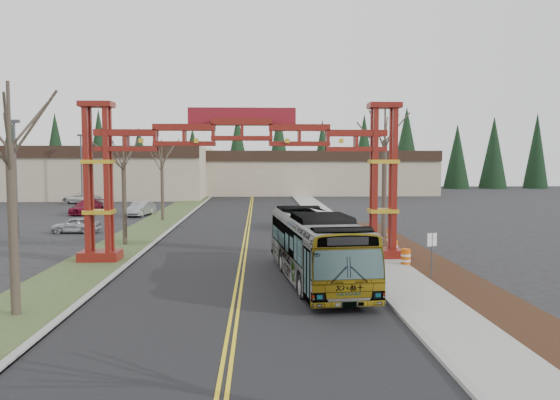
{
  "coord_description": "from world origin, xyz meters",
  "views": [
    {
      "loc": [
        0.9,
        -12.7,
        5.76
      ],
      "look_at": [
        1.97,
        14.19,
        3.72
      ],
      "focal_mm": 35.0,
      "sensor_mm": 36.0,
      "label": 1
    }
  ],
  "objects_px": {
    "parked_car_far_a": "(141,209)",
    "bare_tree_median_far": "(162,161)",
    "transit_bus": "(316,247)",
    "barrel_north": "(391,237)",
    "silver_sedan": "(291,218)",
    "bare_tree_median_near": "(10,146)",
    "bare_tree_median_mid": "(123,163)",
    "barrel_mid": "(393,249)",
    "parked_car_mid_a": "(86,207)",
    "parked_car_far_b": "(81,198)",
    "street_sign": "(432,247)",
    "retail_building_west": "(56,172)",
    "gateway_arch": "(242,155)",
    "barrel_south": "(406,258)",
    "retail_building_east": "(312,172)",
    "light_pole_near": "(15,170)",
    "light_pole_far": "(81,164)",
    "parked_car_near_a": "(76,225)",
    "bare_tree_right_far": "(385,141)"
  },
  "relations": [
    {
      "from": "parked_car_far_a",
      "to": "bare_tree_median_far",
      "type": "bearing_deg",
      "value": -44.99
    },
    {
      "from": "transit_bus",
      "to": "barrel_north",
      "type": "height_order",
      "value": "transit_bus"
    },
    {
      "from": "silver_sedan",
      "to": "barrel_north",
      "type": "bearing_deg",
      "value": -48.36
    },
    {
      "from": "bare_tree_median_near",
      "to": "bare_tree_median_mid",
      "type": "bearing_deg",
      "value": 90.0
    },
    {
      "from": "bare_tree_median_far",
      "to": "barrel_mid",
      "type": "height_order",
      "value": "bare_tree_median_far"
    },
    {
      "from": "transit_bus",
      "to": "bare_tree_median_mid",
      "type": "relative_size",
      "value": 1.58
    },
    {
      "from": "transit_bus",
      "to": "parked_car_far_a",
      "type": "relative_size",
      "value": 2.68
    },
    {
      "from": "parked_car_mid_a",
      "to": "parked_car_far_b",
      "type": "distance_m",
      "value": 14.17
    },
    {
      "from": "parked_car_mid_a",
      "to": "street_sign",
      "type": "relative_size",
      "value": 2.21
    },
    {
      "from": "retail_building_west",
      "to": "street_sign",
      "type": "bearing_deg",
      "value": -56.72
    },
    {
      "from": "parked_car_mid_a",
      "to": "bare_tree_median_near",
      "type": "xyz_separation_m",
      "value": [
        9.02,
        -37.33,
        5.48
      ]
    },
    {
      "from": "silver_sedan",
      "to": "parked_car_mid_a",
      "type": "xyz_separation_m",
      "value": [
        -20.65,
        12.09,
        -0.05
      ]
    },
    {
      "from": "retail_building_west",
      "to": "parked_car_mid_a",
      "type": "relative_size",
      "value": 9.17
    },
    {
      "from": "silver_sedan",
      "to": "barrel_mid",
      "type": "xyz_separation_m",
      "value": [
        5.19,
        -13.83,
        -0.3
      ]
    },
    {
      "from": "parked_car_far_b",
      "to": "bare_tree_median_near",
      "type": "relative_size",
      "value": 0.6
    },
    {
      "from": "gateway_arch",
      "to": "barrel_south",
      "type": "xyz_separation_m",
      "value": [
        8.76,
        -2.19,
        -5.5
      ]
    },
    {
      "from": "bare_tree_median_mid",
      "to": "silver_sedan",
      "type": "bearing_deg",
      "value": 37.07
    },
    {
      "from": "parked_car_far_a",
      "to": "barrel_north",
      "type": "xyz_separation_m",
      "value": [
        20.76,
        -19.54,
        -0.18
      ]
    },
    {
      "from": "transit_bus",
      "to": "bare_tree_median_mid",
      "type": "distance_m",
      "value": 16.59
    },
    {
      "from": "bare_tree_median_near",
      "to": "street_sign",
      "type": "height_order",
      "value": "bare_tree_median_near"
    },
    {
      "from": "retail_building_east",
      "to": "street_sign",
      "type": "xyz_separation_m",
      "value": [
        -0.93,
        -67.52,
        -1.88
      ]
    },
    {
      "from": "bare_tree_median_near",
      "to": "barrel_south",
      "type": "relative_size",
      "value": 8.86
    },
    {
      "from": "retail_building_west",
      "to": "parked_car_far_a",
      "type": "xyz_separation_m",
      "value": [
        19.0,
        -29.35,
        -3.04
      ]
    },
    {
      "from": "parked_car_far_a",
      "to": "silver_sedan",
      "type": "bearing_deg",
      "value": -23.23
    },
    {
      "from": "transit_bus",
      "to": "barrel_south",
      "type": "bearing_deg",
      "value": 26.74
    },
    {
      "from": "light_pole_near",
      "to": "light_pole_far",
      "type": "bearing_deg",
      "value": 99.59
    },
    {
      "from": "light_pole_far",
      "to": "barrel_north",
      "type": "xyz_separation_m",
      "value": [
        31.65,
        -35.54,
        -4.61
      ]
    },
    {
      "from": "barrel_south",
      "to": "retail_building_east",
      "type": "bearing_deg",
      "value": 88.89
    },
    {
      "from": "gateway_arch",
      "to": "bare_tree_median_mid",
      "type": "xyz_separation_m",
      "value": [
        -8.0,
        5.74,
        -0.53
      ]
    },
    {
      "from": "gateway_arch",
      "to": "light_pole_far",
      "type": "bearing_deg",
      "value": 118.33
    },
    {
      "from": "bare_tree_median_mid",
      "to": "bare_tree_median_far",
      "type": "relative_size",
      "value": 0.99
    },
    {
      "from": "barrel_south",
      "to": "parked_car_far_a",
      "type": "bearing_deg",
      "value": 126.41
    },
    {
      "from": "transit_bus",
      "to": "parked_car_far_a",
      "type": "distance_m",
      "value": 33.46
    },
    {
      "from": "parked_car_near_a",
      "to": "transit_bus",
      "type": "bearing_deg",
      "value": 46.66
    },
    {
      "from": "parked_car_mid_a",
      "to": "parked_car_far_a",
      "type": "bearing_deg",
      "value": -10.15
    },
    {
      "from": "transit_bus",
      "to": "silver_sedan",
      "type": "relative_size",
      "value": 2.48
    },
    {
      "from": "gateway_arch",
      "to": "transit_bus",
      "type": "distance_m",
      "value": 7.88
    },
    {
      "from": "gateway_arch",
      "to": "parked_car_far_b",
      "type": "xyz_separation_m",
      "value": [
        -21.83,
        39.94,
        -5.27
      ]
    },
    {
      "from": "silver_sedan",
      "to": "parked_car_far_a",
      "type": "xyz_separation_m",
      "value": [
        -14.63,
        10.08,
        -0.06
      ]
    },
    {
      "from": "transit_bus",
      "to": "barrel_north",
      "type": "bearing_deg",
      "value": 53.88
    },
    {
      "from": "transit_bus",
      "to": "bare_tree_median_mid",
      "type": "bearing_deg",
      "value": 130.04
    },
    {
      "from": "parked_car_far_a",
      "to": "bare_tree_median_mid",
      "type": "distance_m",
      "value": 19.68
    },
    {
      "from": "light_pole_far",
      "to": "parked_car_far_b",
      "type": "bearing_deg",
      "value": -84.74
    },
    {
      "from": "parked_car_far_b",
      "to": "retail_building_west",
      "type": "bearing_deg",
      "value": -126.97
    },
    {
      "from": "gateway_arch",
      "to": "light_pole_far",
      "type": "distance_m",
      "value": 46.14
    },
    {
      "from": "light_pole_far",
      "to": "bare_tree_right_far",
      "type": "bearing_deg",
      "value": -45.32
    },
    {
      "from": "silver_sedan",
      "to": "street_sign",
      "type": "distance_m",
      "value": 20.83
    },
    {
      "from": "gateway_arch",
      "to": "bare_tree_median_mid",
      "type": "relative_size",
      "value": 2.45
    },
    {
      "from": "retail_building_west",
      "to": "bare_tree_median_mid",
      "type": "xyz_separation_m",
      "value": [
        22.0,
        -48.22,
        1.69
      ]
    },
    {
      "from": "parked_car_mid_a",
      "to": "barrel_south",
      "type": "xyz_separation_m",
      "value": [
        25.78,
        -28.81,
        -0.25
      ]
    }
  ]
}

